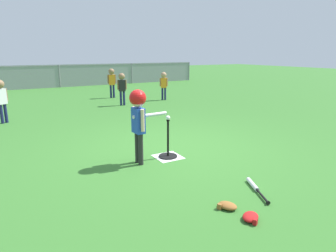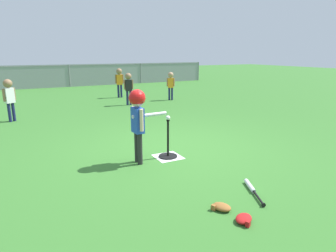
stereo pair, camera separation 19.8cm
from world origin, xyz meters
TOP-DOWN VIEW (x-y plane):
  - ground_plane at (0.00, 0.00)m, footprint 60.00×60.00m
  - home_plate at (-0.30, -0.38)m, footprint 0.44×0.44m
  - batting_tee at (-0.30, -0.38)m, footprint 0.32×0.32m
  - baseball_on_tee at (-0.30, -0.38)m, footprint 0.07×0.07m
  - batter_child at (-0.85, -0.40)m, footprint 0.64×0.34m
  - fielder_deep_right at (1.13, 6.54)m, footprint 0.33×0.23m
  - fielder_near_left at (2.63, 5.04)m, footprint 0.28×0.21m
  - fielder_deep_left at (-2.68, 3.85)m, footprint 0.29×0.22m
  - fielder_deep_center at (0.87, 4.75)m, footprint 0.31×0.21m
  - spare_bat_silver at (0.09, -1.99)m, footprint 0.33×0.63m
  - glove_by_plate at (-0.50, -2.49)m, footprint 0.27×0.24m
  - glove_near_bats at (-0.56, -2.19)m, footprint 0.24×0.27m
  - outfield_fence at (0.00, 11.32)m, footprint 16.06×0.06m

SIDE VIEW (x-z plane):
  - ground_plane at x=0.00m, z-range 0.00..0.00m
  - home_plate at x=-0.30m, z-range 0.00..0.01m
  - spare_bat_silver at x=0.09m, z-range 0.00..0.06m
  - glove_by_plate at x=-0.50m, z-range 0.00..0.07m
  - glove_near_bats at x=-0.56m, z-range 0.00..0.07m
  - batting_tee at x=-0.30m, z-range -0.23..0.43m
  - outfield_fence at x=0.00m, z-range 0.04..1.19m
  - fielder_near_left at x=2.63m, z-range 0.15..1.19m
  - baseball_on_tee at x=-0.30m, z-range 0.65..0.73m
  - fielder_deep_center at x=0.87m, z-range 0.16..1.24m
  - fielder_deep_left at x=-2.68m, z-range 0.16..1.25m
  - fielder_deep_right at x=1.13m, z-range 0.16..1.31m
  - batter_child at x=-0.85m, z-range 0.26..1.46m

